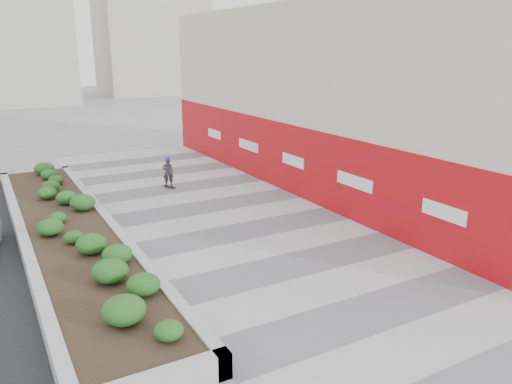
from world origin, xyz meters
The scene contains 7 objects.
ground centered at (0.00, 0.00, 0.00)m, with size 160.00×160.00×0.00m, color gray.
walkway centered at (0.00, 3.00, 0.01)m, with size 8.00×36.00×0.01m, color #A8A8AD.
building centered at (6.98, 8.98, 3.98)m, with size 6.04×24.08×8.00m.
planter centered at (-5.50, 7.00, 0.42)m, with size 3.00×18.00×0.90m.
distant_bldg_north_r centered at (15.00, 60.00, 12.00)m, with size 14.00×10.00×24.00m, color #ADAAA3.
manhole_cover centered at (0.50, 3.00, 0.00)m, with size 0.44×0.44×0.01m, color #595654.
skateboarder centered at (-0.39, 11.64, 0.74)m, with size 0.56×0.74×1.46m.
Camera 1 is at (-7.63, -9.38, 6.09)m, focal length 35.00 mm.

